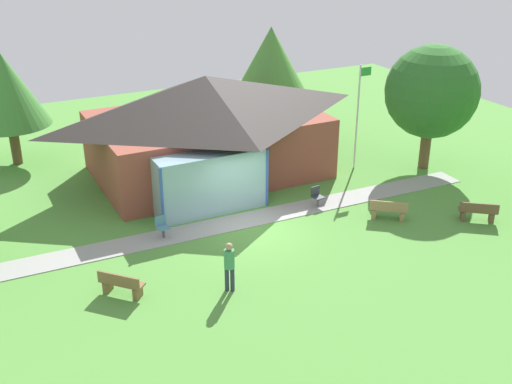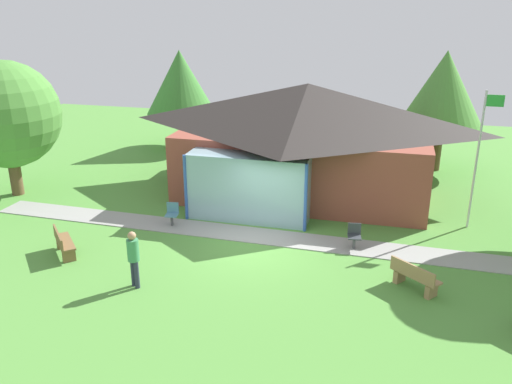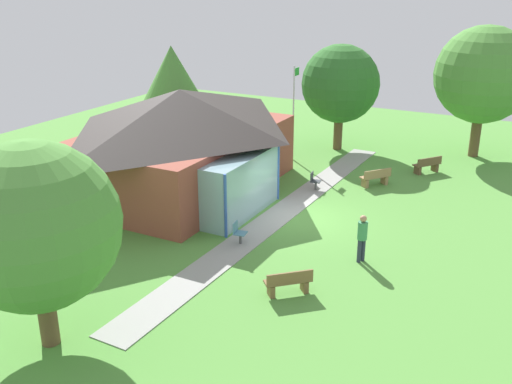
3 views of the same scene
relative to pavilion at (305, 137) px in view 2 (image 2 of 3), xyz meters
The scene contains 12 objects.
ground_plane 6.53m from the pavilion, 95.83° to the right, with size 44.00×44.00×0.00m, color #54933D.
pavilion is the anchor object (origin of this frame).
footpath 5.79m from the pavilion, 96.71° to the right, with size 21.11×1.30×0.03m, color #999993.
flagpole 7.06m from the pavilion, 20.62° to the right, with size 0.64×0.08×5.02m.
bench_mid_right 9.17m from the pavilion, 59.44° to the right, with size 1.45×1.28×0.84m.
bench_mid_left 10.69m from the pavilion, 128.12° to the right, with size 1.35×1.40×0.84m.
patio_chair_west 6.79m from the pavilion, 128.26° to the right, with size 0.50×0.50×0.86m.
patio_chair_lawn_spare 6.32m from the pavilion, 63.72° to the right, with size 0.50×0.50×0.86m.
visitor_strolling_lawn 10.19m from the pavilion, 108.89° to the right, with size 0.34×0.34×1.74m.
tree_behind_pavilion_right 7.57m from the pavilion, 38.72° to the left, with size 3.86×3.86×5.74m.
tree_west_hedge 12.40m from the pavilion, 163.03° to the right, with size 4.40×4.40×5.68m.
tree_behind_pavilion_left 9.66m from the pavilion, 145.07° to the left, with size 3.81×3.81×5.42m.
Camera 2 is at (4.15, -15.78, 7.80)m, focal length 37.14 mm.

